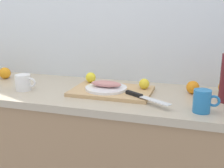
% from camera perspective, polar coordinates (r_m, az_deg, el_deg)
% --- Properties ---
extents(back_wall, '(3.20, 0.05, 2.50)m').
position_cam_1_polar(back_wall, '(1.92, -3.86, 11.62)').
color(back_wall, silver).
rests_on(back_wall, ground_plane).
extents(kitchen_counter, '(2.00, 0.60, 0.90)m').
position_cam_1_polar(kitchen_counter, '(1.85, -7.09, -14.57)').
color(kitchen_counter, '#9E7A56').
rests_on(kitchen_counter, ground_plane).
extents(cutting_board, '(0.45, 0.30, 0.02)m').
position_cam_1_polar(cutting_board, '(1.60, 0.00, -1.38)').
color(cutting_board, tan).
rests_on(cutting_board, kitchen_counter).
extents(white_plate, '(0.24, 0.24, 0.01)m').
position_cam_1_polar(white_plate, '(1.59, -1.20, -0.86)').
color(white_plate, white).
rests_on(white_plate, cutting_board).
extents(fish_fillet, '(0.18, 0.08, 0.04)m').
position_cam_1_polar(fish_fillet, '(1.58, -1.20, 0.03)').
color(fish_fillet, tan).
rests_on(fish_fillet, white_plate).
extents(chef_knife, '(0.26, 0.18, 0.02)m').
position_cam_1_polar(chef_knife, '(1.44, 6.02, -2.52)').
color(chef_knife, silver).
rests_on(chef_knife, cutting_board).
extents(lemon_0, '(0.06, 0.06, 0.06)m').
position_cam_1_polar(lemon_0, '(1.61, 6.59, 0.04)').
color(lemon_0, yellow).
rests_on(lemon_0, cutting_board).
extents(lemon_1, '(0.06, 0.06, 0.06)m').
position_cam_1_polar(lemon_1, '(1.74, -4.38, 1.36)').
color(lemon_1, yellow).
rests_on(lemon_1, cutting_board).
extents(coffee_mug_0, '(0.13, 0.09, 0.09)m').
position_cam_1_polar(coffee_mug_0, '(1.71, -17.65, 0.30)').
color(coffee_mug_0, white).
rests_on(coffee_mug_0, kitchen_counter).
extents(coffee_mug_1, '(0.12, 0.08, 0.11)m').
position_cam_1_polar(coffee_mug_1, '(1.35, 18.01, -3.35)').
color(coffee_mug_1, '#2672B2').
rests_on(coffee_mug_1, kitchen_counter).
extents(orange_2, '(0.08, 0.08, 0.08)m').
position_cam_1_polar(orange_2, '(2.05, -21.05, 2.10)').
color(orange_2, orange).
rests_on(orange_2, kitchen_counter).
extents(orange_3, '(0.07, 0.07, 0.07)m').
position_cam_1_polar(orange_3, '(1.64, 16.19, -0.66)').
color(orange_3, orange).
rests_on(orange_3, kitchen_counter).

